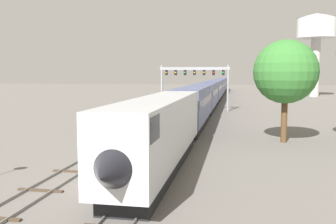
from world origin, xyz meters
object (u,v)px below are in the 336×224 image
Objects in this scene: passenger_train at (214,90)px; water_tower at (316,31)px; signal_gantry at (194,77)px; trackside_tree_left at (286,72)px.

water_tower is (26.16, 24.85, 15.26)m from passenger_train.
passenger_train is at bearing -136.47° from water_tower.
water_tower is at bearing 57.52° from signal_gantry.
passenger_train is 39.17m from water_tower.
passenger_train is 11.64× the size of signal_gantry.
signal_gantry is 54.26m from water_tower.
trackside_tree_left is (9.30, -48.62, 3.90)m from passenger_train.
signal_gantry is 31.07m from trackside_tree_left.
trackside_tree_left is (-16.85, -73.46, -11.36)m from water_tower.
signal_gantry is (-2.25, -19.79, 3.21)m from passenger_train.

